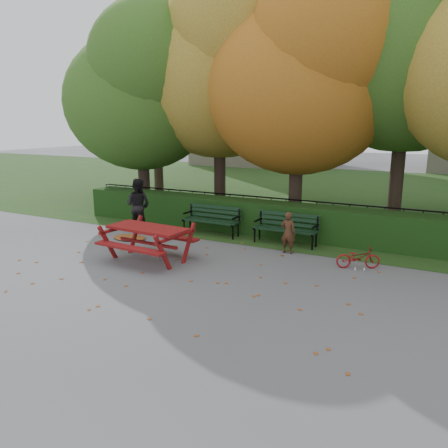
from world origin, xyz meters
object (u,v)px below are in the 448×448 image
at_px(bench_right, 286,226).
at_px(picnic_table, 148,234).
at_px(tree_b, 225,64).
at_px(bench_left, 212,218).
at_px(tree_c, 308,74).
at_px(adult, 138,205).
at_px(tree_f, 158,70).
at_px(child, 288,233).
at_px(tree_d, 422,32).
at_px(tree_a, 143,90).
at_px(bicycle, 358,257).

xyz_separation_m(bench_right, picnic_table, (-2.53, -3.05, 0.15)).
bearing_deg(tree_b, bench_left, -69.42).
xyz_separation_m(tree_c, adult, (-4.34, -3.06, -3.98)).
distance_m(tree_f, picnic_table, 11.46).
distance_m(tree_b, tree_f, 5.32).
distance_m(tree_c, child, 5.30).
xyz_separation_m(tree_c, tree_d, (3.04, 1.27, 1.16)).
relative_size(tree_a, tree_f, 0.81).
bearing_deg(tree_d, tree_b, -175.62).
xyz_separation_m(tree_f, bench_left, (5.83, -5.54, -5.17)).
distance_m(picnic_table, bicycle, 5.11).
bearing_deg(tree_b, tree_d, 4.38).
height_order(tree_f, bicycle, tree_f).
bearing_deg(tree_f, bench_right, -33.92).
relative_size(tree_a, tree_d, 0.78).
bearing_deg(bicycle, bench_left, 50.11).
xyz_separation_m(tree_a, adult, (1.68, -2.68, -3.67)).
relative_size(tree_a, picnic_table, 3.55).
distance_m(tree_a, tree_b, 3.11).
relative_size(bench_left, bench_right, 1.00).
bearing_deg(bench_right, tree_f, 146.08).
bearing_deg(tree_f, tree_d, -10.33).
height_order(tree_f, picnic_table, tree_f).
relative_size(tree_b, bench_left, 4.88).
xyz_separation_m(tree_b, child, (3.89, -3.87, -4.85)).
relative_size(picnic_table, bicycle, 2.08).
height_order(tree_f, adult, tree_f).
xyz_separation_m(tree_b, adult, (-1.06, -3.85, -4.56)).
distance_m(tree_b, child, 7.32).
bearing_deg(tree_c, bicycle, -54.42).
bearing_deg(tree_c, child, -78.83).
distance_m(tree_f, bench_right, 11.19).
distance_m(tree_a, picnic_table, 7.29).
distance_m(tree_f, adult, 8.76).
bearing_deg(adult, tree_f, -68.49).
relative_size(tree_b, tree_c, 1.10).
relative_size(bench_left, adult, 1.06).
bearing_deg(tree_b, tree_f, 152.01).
bearing_deg(bench_left, picnic_table, -92.44).
bearing_deg(picnic_table, child, 41.01).
height_order(tree_c, child, tree_c).
bearing_deg(child, adult, 2.66).
distance_m(bench_left, child, 2.87).
xyz_separation_m(bench_left, bicycle, (4.64, -1.24, -0.25)).
bearing_deg(child, bench_left, -13.81).
relative_size(tree_b, tree_f, 0.96).
bearing_deg(bench_right, picnic_table, -129.70).
bearing_deg(tree_a, bench_left, -25.76).
relative_size(tree_a, adult, 4.43).
xyz_separation_m(tree_a, bench_right, (6.29, -1.88, -4.00)).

